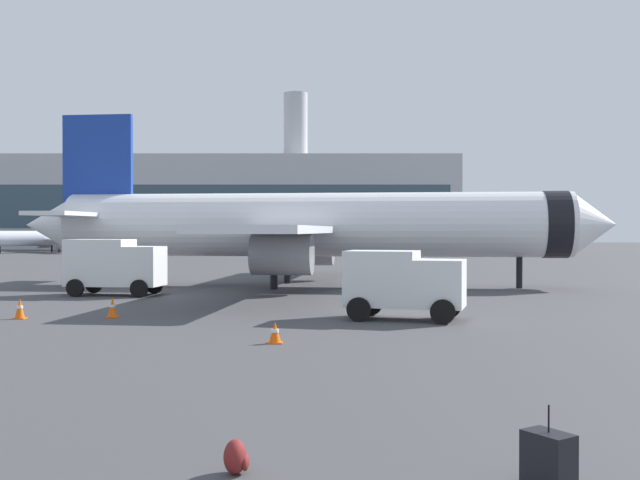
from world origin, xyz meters
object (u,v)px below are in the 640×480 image
object	(u,v)px
airplane_at_gate	(313,225)
safety_cone_outer	(116,307)
cargo_van	(406,281)
airplane_taxiing	(52,238)
traveller_backpack	(239,457)
service_truck	(118,264)
safety_cone_near	(416,273)
rolling_suitcase	(552,459)
safety_cone_mid	(278,333)
safety_cone_far	(23,309)

from	to	relation	value
airplane_at_gate	safety_cone_outer	bearing A→B (deg)	-114.95
cargo_van	airplane_taxiing	bearing A→B (deg)	117.46
airplane_taxiing	traveller_backpack	xyz separation A→B (m)	(39.61, -102.41, -1.90)
service_truck	safety_cone_outer	world-z (taller)	service_truck
safety_cone_near	rolling_suitcase	xyz separation A→B (m)	(-3.50, -42.72, 0.00)
safety_cone_mid	traveller_backpack	bearing A→B (deg)	-89.14
airplane_at_gate	safety_cone_near	world-z (taller)	airplane_at_gate
cargo_van	safety_cone_near	distance (m)	24.47
airplane_at_gate	safety_cone_near	size ratio (longest dim) A/B	45.75
airplane_taxiing	safety_cone_far	xyz separation A→B (m)	(29.35, -84.24, -1.74)
airplane_taxiing	safety_cone_far	world-z (taller)	airplane_taxiing
airplane_taxiing	traveller_backpack	bearing A→B (deg)	-68.85
safety_cone_mid	safety_cone_far	distance (m)	11.84
safety_cone_far	traveller_backpack	size ratio (longest dim) A/B	1.63
traveller_backpack	service_truck	bearing A→B (deg)	108.41
airplane_at_gate	rolling_suitcase	bearing A→B (deg)	-84.20
airplane_at_gate	safety_cone_far	xyz separation A→B (m)	(-10.84, -16.42, -3.27)
cargo_van	safety_cone_far	distance (m)	14.60
airplane_at_gate	cargo_van	xyz separation A→B (m)	(3.73, -16.68, -2.21)
safety_cone_near	safety_cone_outer	size ratio (longest dim) A/B	1.00
safety_cone_near	safety_cone_far	world-z (taller)	same
safety_cone_near	cargo_van	bearing A→B (deg)	-97.87
safety_cone_far	service_truck	bearing A→B (deg)	85.73
airplane_taxiing	safety_cone_near	world-z (taller)	airplane_taxiing
airplane_taxiing	safety_cone_outer	size ratio (longest dim) A/B	22.12
cargo_van	rolling_suitcase	bearing A→B (deg)	-90.47
cargo_van	traveller_backpack	size ratio (longest dim) A/B	9.96
safety_cone_mid	safety_cone_outer	world-z (taller)	safety_cone_outer
cargo_van	safety_cone_mid	xyz separation A→B (m)	(-4.48, -5.93, -1.13)
airplane_at_gate	rolling_suitcase	size ratio (longest dim) A/B	32.51
safety_cone_outer	traveller_backpack	xyz separation A→B (m)	(6.86, -18.61, -0.15)
service_truck	safety_cone_near	size ratio (longest dim) A/B	6.43
airplane_at_gate	safety_cone_outer	xyz separation A→B (m)	(-7.43, -15.98, -3.27)
safety_cone_far	rolling_suitcase	xyz separation A→B (m)	(14.41, -18.76, 0.00)
safety_cone_mid	safety_cone_far	bearing A→B (deg)	148.45
airplane_taxiing	cargo_van	world-z (taller)	airplane_taxiing
airplane_at_gate	service_truck	xyz separation A→B (m)	(-10.07, -6.07, -2.05)
traveller_backpack	safety_cone_far	bearing A→B (deg)	119.46
airplane_at_gate	safety_cone_far	bearing A→B (deg)	-123.43
airplane_taxiing	rolling_suitcase	bearing A→B (deg)	-66.98
airplane_at_gate	safety_cone_outer	world-z (taller)	airplane_at_gate
airplane_taxiing	safety_cone_mid	size ratio (longest dim) A/B	26.48
airplane_taxiing	cargo_van	distance (m)	95.22
airplane_taxiing	safety_cone_mid	xyz separation A→B (m)	(39.43, -90.43, -1.81)
airplane_at_gate	safety_cone_outer	size ratio (longest dim) A/B	45.79
cargo_van	rolling_suitcase	distance (m)	18.54
airplane_taxiing	traveller_backpack	size ratio (longest dim) A/B	36.00
airplane_taxiing	safety_cone_near	xyz separation A→B (m)	(47.26, -60.28, -1.74)
safety_cone_far	safety_cone_outer	world-z (taller)	safety_cone_far
airplane_taxiing	safety_cone_outer	bearing A→B (deg)	-68.65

